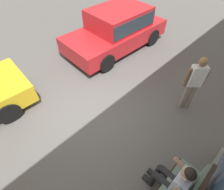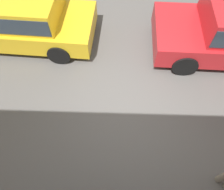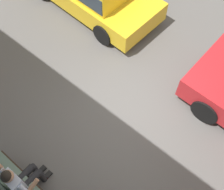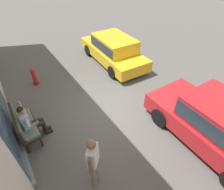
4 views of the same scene
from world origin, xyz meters
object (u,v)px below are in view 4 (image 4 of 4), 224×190
object	(u,v)px
person_on_phone	(30,121)
fire_hydrant	(34,77)
parked_car_mid	(113,49)
pedestrian_standing	(93,159)
bench	(23,124)
parked_car_near	(218,123)

from	to	relation	value
person_on_phone	fire_hydrant	size ratio (longest dim) A/B	1.71
parked_car_mid	pedestrian_standing	size ratio (longest dim) A/B	2.60
pedestrian_standing	parked_car_mid	bearing A→B (deg)	-38.53
pedestrian_standing	fire_hydrant	xyz separation A→B (m)	(5.36, 0.09, -0.63)
bench	fire_hydrant	bearing A→B (deg)	-20.10
bench	person_on_phone	xyz separation A→B (m)	(-0.13, -0.23, 0.13)
parked_car_near	pedestrian_standing	world-z (taller)	pedestrian_standing
parked_car_near	person_on_phone	bearing A→B (deg)	54.34
parked_car_mid	fire_hydrant	size ratio (longest dim) A/B	5.55
bench	person_on_phone	bearing A→B (deg)	-120.65
parked_car_near	parked_car_mid	bearing A→B (deg)	-3.19
parked_car_near	fire_hydrant	size ratio (longest dim) A/B	5.24
parked_car_mid	parked_car_near	bearing A→B (deg)	176.81
bench	parked_car_mid	bearing A→B (deg)	-63.62
pedestrian_standing	fire_hydrant	world-z (taller)	pedestrian_standing
parked_car_mid	fire_hydrant	bearing A→B (deg)	85.52
fire_hydrant	person_on_phone	bearing A→B (deg)	164.64
pedestrian_standing	parked_car_near	bearing A→B (deg)	-104.45
bench	person_on_phone	distance (m)	0.29
person_on_phone	parked_car_near	world-z (taller)	parked_car_near
bench	parked_car_mid	xyz separation A→B (m)	(2.55, -5.15, 0.17)
person_on_phone	fire_hydrant	world-z (taller)	person_on_phone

